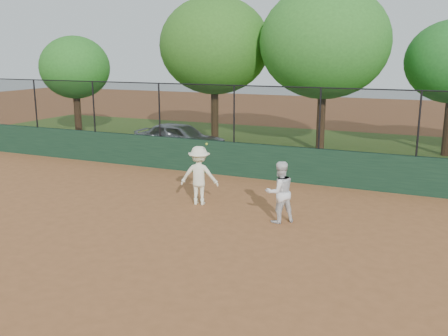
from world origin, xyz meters
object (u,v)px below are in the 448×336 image
at_px(player_main, 199,176).
at_px(tree_1, 214,46).
at_px(tree_0, 75,68).
at_px(tree_2, 324,42).
at_px(parked_car, 180,138).
at_px(player_second, 280,192).

relative_size(player_main, tree_1, 0.27).
xyz_separation_m(tree_0, tree_1, (7.09, 1.47, 1.06)).
relative_size(tree_0, tree_2, 0.72).
bearing_deg(parked_car, tree_1, -2.50).
relative_size(player_second, tree_0, 0.31).
xyz_separation_m(tree_0, tree_2, (12.31, 1.29, 1.17)).
relative_size(tree_0, tree_1, 0.74).
bearing_deg(player_main, tree_1, 112.42).
distance_m(player_second, tree_1, 12.54).
bearing_deg(tree_2, tree_1, 178.04).
relative_size(parked_car, tree_1, 0.59).
bearing_deg(parked_car, player_second, -135.64).
bearing_deg(parked_car, tree_0, 75.40).
bearing_deg(parked_car, tree_2, -60.07).
height_order(parked_car, tree_1, tree_1).
bearing_deg(player_second, parked_car, -89.00).
relative_size(tree_1, tree_2, 0.97).
bearing_deg(player_second, tree_0, -75.67).
xyz_separation_m(player_main, tree_0, (-11.00, 8.00, 2.69)).
distance_m(tree_1, tree_2, 5.23).
height_order(parked_car, tree_2, tree_2).
bearing_deg(tree_0, tree_1, 11.72).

